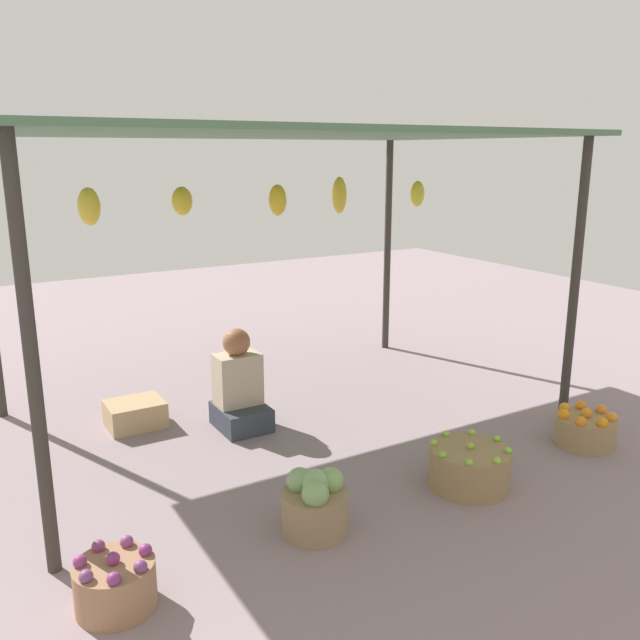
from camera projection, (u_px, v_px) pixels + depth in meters
ground_plane at (280, 418)px, 5.32m from camera, size 14.00×14.00×0.00m
market_stall_structure at (274, 149)px, 4.81m from camera, size 4.09×2.67×2.22m
vendor_person at (239, 390)px, 5.10m from camera, size 0.36×0.44×0.78m
basket_purple_onions at (115, 584)px, 3.10m from camera, size 0.38×0.38×0.29m
basket_cabbages at (315, 504)px, 3.70m from camera, size 0.38×0.38×0.38m
basket_limes at (469, 467)px, 4.23m from camera, size 0.51×0.51×0.29m
basket_oranges at (585, 429)px, 4.83m from camera, size 0.42×0.42×0.28m
wooden_crate_near_vendor at (135, 414)px, 5.15m from camera, size 0.42×0.35×0.20m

